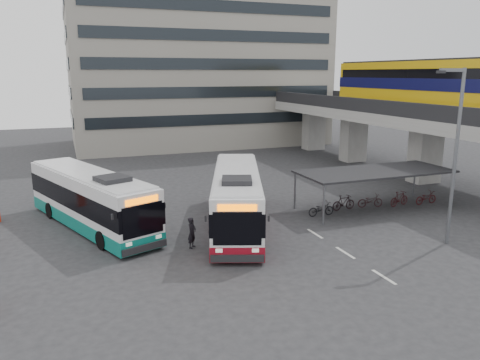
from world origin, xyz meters
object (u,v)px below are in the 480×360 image
object	(u,v)px
pedestrian	(192,233)
lamp_post	(455,147)
bus_main	(237,199)
bus_teal	(91,200)

from	to	relation	value
pedestrian	lamp_post	xyz separation A→B (m)	(12.41, -4.08, 4.27)
bus_main	lamp_post	xyz separation A→B (m)	(9.08, -6.57, 3.45)
bus_main	lamp_post	bearing A→B (deg)	-15.85
bus_teal	pedestrian	distance (m)	6.96
bus_teal	lamp_post	world-z (taller)	lamp_post
bus_main	bus_teal	xyz separation A→B (m)	(-7.85, 2.74, -0.02)
lamp_post	bus_teal	bearing A→B (deg)	158.49
bus_main	bus_teal	bearing A→B (deg)	-179.20
bus_main	lamp_post	size ratio (longest dim) A/B	1.35
bus_teal	bus_main	bearing A→B (deg)	-40.28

